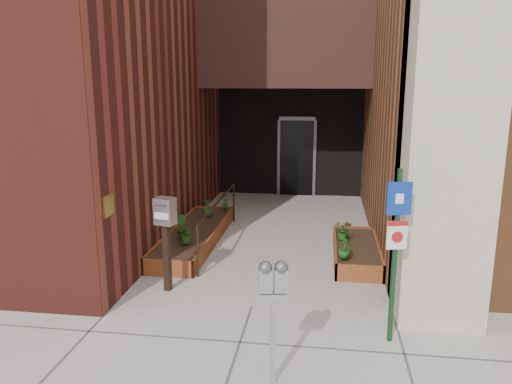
% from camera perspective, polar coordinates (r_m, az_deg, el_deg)
% --- Properties ---
extents(ground, '(80.00, 80.00, 0.00)m').
position_cam_1_polar(ground, '(7.39, -0.50, -13.01)').
color(ground, '#9E9991').
rests_on(ground, ground).
extents(architecture, '(20.00, 14.60, 10.00)m').
position_cam_1_polar(architecture, '(13.64, 3.18, 20.24)').
color(architecture, maroon).
rests_on(architecture, ground).
extents(planter_left, '(0.90, 3.60, 0.30)m').
position_cam_1_polar(planter_left, '(10.10, -6.99, -5.06)').
color(planter_left, brown).
rests_on(planter_left, ground).
extents(planter_right, '(0.80, 2.20, 0.30)m').
position_cam_1_polar(planter_right, '(9.33, 11.37, -6.76)').
color(planter_right, brown).
rests_on(planter_right, ground).
extents(handrail, '(0.04, 3.34, 0.90)m').
position_cam_1_polar(handrail, '(9.77, -4.33, -1.87)').
color(handrail, black).
rests_on(handrail, ground).
extents(parking_meter, '(0.32, 0.18, 1.40)m').
position_cam_1_polar(parking_meter, '(5.28, 1.97, -11.09)').
color(parking_meter, '#99999B').
rests_on(parking_meter, ground).
extents(sign_post, '(0.30, 0.10, 2.20)m').
position_cam_1_polar(sign_post, '(6.23, 15.74, -5.14)').
color(sign_post, '#123318').
rests_on(sign_post, ground).
extents(payment_dropbox, '(0.34, 0.28, 1.48)m').
position_cam_1_polar(payment_dropbox, '(7.69, -10.30, -3.66)').
color(payment_dropbox, black).
rests_on(payment_dropbox, ground).
extents(shrub_left_a, '(0.46, 0.46, 0.37)m').
position_cam_1_polar(shrub_left_a, '(9.16, -7.98, -4.67)').
color(shrub_left_a, '#1F5117').
rests_on(shrub_left_a, planter_left).
extents(shrub_left_b, '(0.32, 0.32, 0.41)m').
position_cam_1_polar(shrub_left_b, '(9.52, -8.52, -3.87)').
color(shrub_left_b, '#215618').
rests_on(shrub_left_b, planter_left).
extents(shrub_left_c, '(0.28, 0.28, 0.38)m').
position_cam_1_polar(shrub_left_c, '(10.89, -5.54, -1.74)').
color(shrub_left_c, '#26631C').
rests_on(shrub_left_c, planter_left).
extents(shrub_left_d, '(0.29, 0.29, 0.40)m').
position_cam_1_polar(shrub_left_d, '(11.43, -3.54, -0.94)').
color(shrub_left_d, '#225E1A').
rests_on(shrub_left_d, planter_left).
extents(shrub_right_a, '(0.26, 0.26, 0.35)m').
position_cam_1_polar(shrub_right_a, '(8.45, 10.07, -6.33)').
color(shrub_right_a, '#185117').
rests_on(shrub_right_a, planter_right).
extents(shrub_right_b, '(0.21, 0.21, 0.35)m').
position_cam_1_polar(shrub_right_b, '(9.47, 10.37, -4.25)').
color(shrub_right_b, '#2A5E1B').
rests_on(shrub_right_b, planter_right).
extents(shrub_right_c, '(0.39, 0.39, 0.31)m').
position_cam_1_polar(shrub_right_c, '(9.39, 9.87, -4.48)').
color(shrub_right_c, '#1E5919').
rests_on(shrub_right_c, planter_right).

